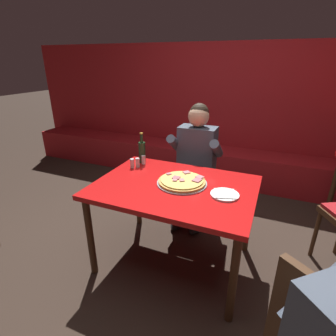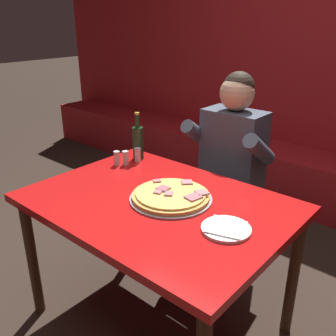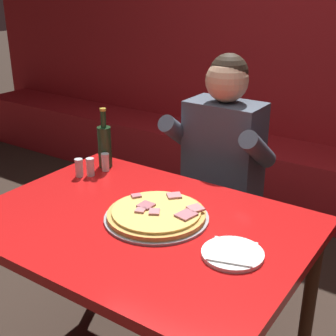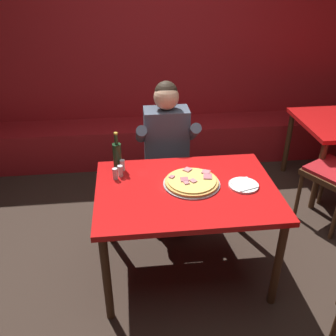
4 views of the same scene
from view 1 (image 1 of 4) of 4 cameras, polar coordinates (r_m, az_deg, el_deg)
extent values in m
plane|color=#33261E|center=(2.51, 1.27, -19.27)|extent=(24.00, 24.00, 0.00)
cube|color=#A3191E|center=(4.04, 13.20, 11.73)|extent=(6.80, 0.16, 1.90)
cube|color=#A3191E|center=(3.94, 11.41, 0.64)|extent=(6.46, 0.48, 0.46)
cylinder|color=#422816|center=(2.26, -16.57, -14.20)|extent=(0.06, 0.06, 0.71)
cylinder|color=#422816|center=(1.89, 14.00, -22.60)|extent=(0.06, 0.06, 0.71)
cylinder|color=#422816|center=(2.80, -6.53, -5.63)|extent=(0.06, 0.06, 0.71)
cylinder|color=#422816|center=(2.51, 17.17, -10.23)|extent=(0.06, 0.06, 0.71)
cube|color=red|center=(2.09, 1.44, -4.22)|extent=(1.26, 0.91, 0.04)
cylinder|color=#9E9EA3|center=(2.11, 3.05, -3.28)|extent=(0.40, 0.40, 0.01)
cylinder|color=gold|center=(2.10, 3.06, -2.94)|extent=(0.38, 0.38, 0.02)
cylinder|color=#E5BC5B|center=(2.09, 3.06, -2.59)|extent=(0.34, 0.34, 0.01)
cube|color=#A85B66|center=(2.11, 1.79, -2.11)|extent=(0.06, 0.06, 0.01)
cube|color=#B76670|center=(2.08, 6.36, -2.63)|extent=(0.07, 0.08, 0.01)
cube|color=#C6757A|center=(2.07, 3.01, -2.63)|extent=(0.06, 0.06, 0.01)
cube|color=#C6757A|center=(2.07, 1.58, -2.64)|extent=(0.05, 0.05, 0.01)
cube|color=#C6757A|center=(2.21, 4.06, -0.94)|extent=(0.07, 0.07, 0.01)
cube|color=#B76670|center=(2.18, 0.17, -1.28)|extent=(0.05, 0.05, 0.01)
cube|color=#C6757A|center=(2.14, 6.91, -1.95)|extent=(0.07, 0.07, 0.01)
cylinder|color=white|center=(1.97, 12.24, -5.70)|extent=(0.21, 0.21, 0.01)
cube|color=white|center=(1.96, 12.26, -5.44)|extent=(0.19, 0.19, 0.01)
cylinder|color=#19381E|center=(2.52, -5.66, 3.40)|extent=(0.07, 0.07, 0.20)
cylinder|color=#19381E|center=(2.47, -5.79, 6.47)|extent=(0.03, 0.03, 0.08)
cylinder|color=#B29933|center=(2.46, -5.83, 7.49)|extent=(0.03, 0.03, 0.01)
cylinder|color=silver|center=(2.43, -6.63, 1.01)|extent=(0.04, 0.04, 0.07)
cylinder|color=#B23323|center=(2.43, -6.61, 0.70)|extent=(0.03, 0.03, 0.04)
cylinder|color=silver|center=(2.41, -6.67, 1.96)|extent=(0.04, 0.04, 0.01)
cylinder|color=silver|center=(2.49, -5.34, 1.63)|extent=(0.04, 0.04, 0.07)
cylinder|color=#28231E|center=(2.49, -5.33, 1.32)|extent=(0.03, 0.03, 0.04)
cylinder|color=silver|center=(2.47, -5.37, 2.56)|extent=(0.04, 0.04, 0.01)
cylinder|color=silver|center=(2.42, -7.80, 0.85)|extent=(0.04, 0.04, 0.07)
cylinder|color=silver|center=(2.42, -7.78, 0.53)|extent=(0.03, 0.03, 0.04)
cylinder|color=silver|center=(2.40, -7.85, 1.80)|extent=(0.04, 0.04, 0.01)
ellipsoid|color=black|center=(2.87, 1.96, -11.92)|extent=(0.11, 0.24, 0.09)
ellipsoid|color=black|center=(2.82, 5.85, -12.76)|extent=(0.11, 0.24, 0.09)
cylinder|color=#282833|center=(2.77, 2.02, -8.77)|extent=(0.11, 0.11, 0.43)
cylinder|color=#282833|center=(2.72, 6.00, -9.58)|extent=(0.11, 0.11, 0.43)
cube|color=#282833|center=(2.69, 4.85, -3.06)|extent=(0.34, 0.40, 0.12)
cube|color=#424C5B|center=(2.77, 6.35, 3.65)|extent=(0.38, 0.22, 0.52)
cylinder|color=#424C5B|center=(2.74, 1.51, 5.33)|extent=(0.09, 0.30, 0.25)
cylinder|color=#424C5B|center=(2.62, 10.52, 4.13)|extent=(0.09, 0.30, 0.25)
sphere|color=#D6A884|center=(2.67, 6.69, 11.06)|extent=(0.21, 0.21, 0.21)
sphere|color=#2D2319|center=(2.68, 6.82, 11.85)|extent=(0.19, 0.19, 0.19)
cylinder|color=#422816|center=(2.74, 29.40, -12.44)|extent=(0.04, 0.04, 0.47)
cylinder|color=#422816|center=(1.96, 28.55, -28.84)|extent=(0.04, 0.04, 0.45)
cube|color=#422816|center=(1.30, 30.69, -28.85)|extent=(0.38, 0.29, 0.44)
cube|color=#A3191E|center=(1.32, 31.30, -28.22)|extent=(0.31, 0.23, 0.37)
cylinder|color=#424C5B|center=(1.21, 29.64, -23.36)|extent=(0.28, 0.27, 0.25)
cylinder|color=#422816|center=(3.47, 32.36, -3.44)|extent=(0.06, 0.06, 0.71)
camera|label=2|loc=(0.69, 59.64, 4.08)|focal=40.00mm
camera|label=3|loc=(0.58, 53.37, 7.51)|focal=50.00mm
camera|label=4|loc=(1.23, -98.09, 21.62)|focal=40.00mm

